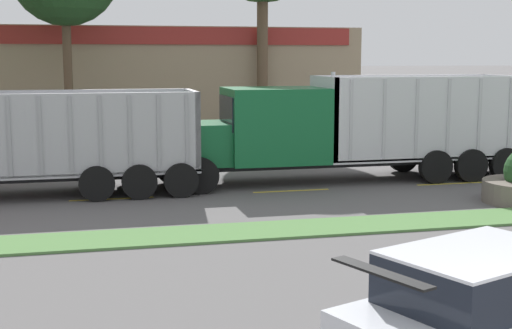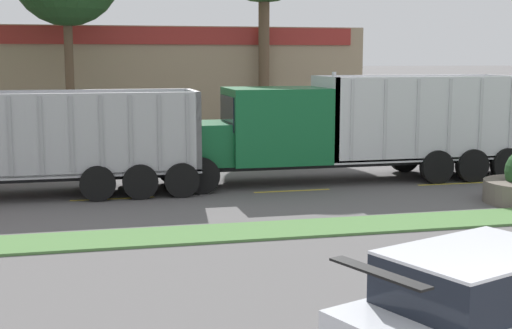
# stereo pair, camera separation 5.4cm
# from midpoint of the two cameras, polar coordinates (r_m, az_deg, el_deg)

# --- Properties ---
(grass_verge) EXTENTS (120.00, 1.64, 0.06)m
(grass_verge) POSITION_cam_midpoint_polar(r_m,az_deg,el_deg) (16.91, 2.17, -5.21)
(grass_verge) COLOR #517F42
(grass_verge) RESTS_ON ground_plane
(centre_line_3) EXTENTS (2.40, 0.14, 0.01)m
(centre_line_3) POSITION_cam_midpoint_polar(r_m,az_deg,el_deg) (21.03, -11.53, -2.71)
(centre_line_3) COLOR yellow
(centre_line_3) RESTS_ON ground_plane
(centre_line_4) EXTENTS (2.40, 0.14, 0.01)m
(centre_line_4) POSITION_cam_midpoint_polar(r_m,az_deg,el_deg) (21.86, 2.76, -2.11)
(centre_line_4) COLOR yellow
(centre_line_4) RESTS_ON ground_plane
(centre_line_5) EXTENTS (2.40, 0.14, 0.01)m
(centre_line_5) POSITION_cam_midpoint_polar(r_m,az_deg,el_deg) (23.92, 15.29, -1.48)
(centre_line_5) COLOR yellow
(centre_line_5) RESTS_ON ground_plane
(dump_truck_far_right) EXTENTS (11.93, 2.76, 3.60)m
(dump_truck_far_right) POSITION_cam_midpoint_polar(r_m,az_deg,el_deg) (23.29, 4.50, 2.57)
(dump_truck_far_right) COLOR black
(dump_truck_far_right) RESTS_ON ground_plane
(rally_car) EXTENTS (4.50, 3.16, 1.74)m
(rally_car) POSITION_cam_midpoint_polar(r_m,az_deg,el_deg) (9.65, 17.83, -11.15)
(rally_car) COLOR silver
(rally_car) RESTS_ON ground_plane
(store_building_backdrop) EXTENTS (27.57, 12.10, 5.48)m
(store_building_backdrop) POSITION_cam_midpoint_polar(r_m,az_deg,el_deg) (39.27, -14.31, 6.41)
(store_building_backdrop) COLOR #9E896B
(store_building_backdrop) RESTS_ON ground_plane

